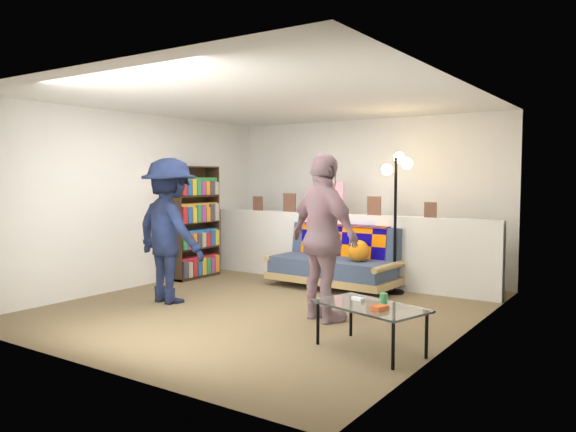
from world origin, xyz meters
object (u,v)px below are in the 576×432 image
(bookshelf, at_px, (194,226))
(person_left, at_px, (170,231))
(person_right, at_px, (324,238))
(futon_sofa, at_px, (336,262))
(floor_lamp, at_px, (397,193))
(coffee_table, at_px, (371,308))

(bookshelf, bearing_deg, person_left, -56.62)
(person_left, distance_m, person_right, 2.03)
(futon_sofa, xyz_separation_m, person_left, (-1.25, -1.91, 0.52))
(bookshelf, relative_size, person_left, 0.96)
(futon_sofa, height_order, floor_lamp, floor_lamp)
(coffee_table, height_order, person_right, person_right)
(coffee_table, relative_size, floor_lamp, 0.59)
(person_left, xyz_separation_m, person_right, (2.01, 0.27, 0.01))
(bookshelf, xyz_separation_m, person_right, (2.94, -1.14, 0.10))
(floor_lamp, bearing_deg, coffee_table, -71.64)
(bookshelf, distance_m, floor_lamp, 3.11)
(person_left, height_order, person_right, person_right)
(floor_lamp, distance_m, person_right, 1.83)
(coffee_table, relative_size, person_left, 0.62)
(futon_sofa, bearing_deg, floor_lamp, 9.30)
(futon_sofa, relative_size, person_right, 1.03)
(person_left, relative_size, person_right, 0.99)
(bookshelf, bearing_deg, coffee_table, -25.45)
(futon_sofa, bearing_deg, coffee_table, -54.85)
(coffee_table, distance_m, person_right, 1.21)
(bookshelf, bearing_deg, floor_lamp, 12.16)
(person_left, bearing_deg, futon_sofa, -114.85)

